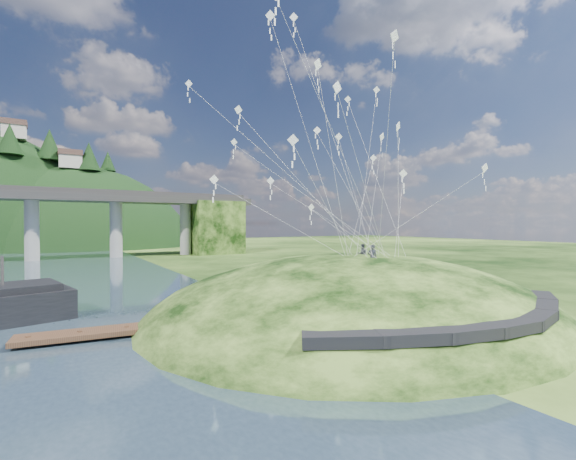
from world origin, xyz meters
TOP-DOWN VIEW (x-y plane):
  - ground at (0.00, 0.00)m, footprint 320.00×320.00m
  - grass_hill at (8.00, 2.00)m, footprint 36.00×32.00m
  - footpath at (7.46, -9.74)m, footprint 22.29×5.84m
  - wooden_dock at (-9.18, 5.45)m, footprint 13.22×3.75m
  - kite_flyers at (8.47, 1.05)m, footprint 2.01×3.14m
  - kite_swarm at (6.90, 4.85)m, footprint 20.81×17.52m

SIDE VIEW (x-z plane):
  - grass_hill at x=8.00m, z-range -8.00..5.00m
  - ground at x=0.00m, z-range 0.00..0.00m
  - wooden_dock at x=-9.18m, z-range -0.06..0.88m
  - footpath at x=7.46m, z-range 1.67..2.50m
  - kite_flyers at x=8.47m, z-range 4.89..6.87m
  - kite_swarm at x=6.90m, z-range 7.74..25.57m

